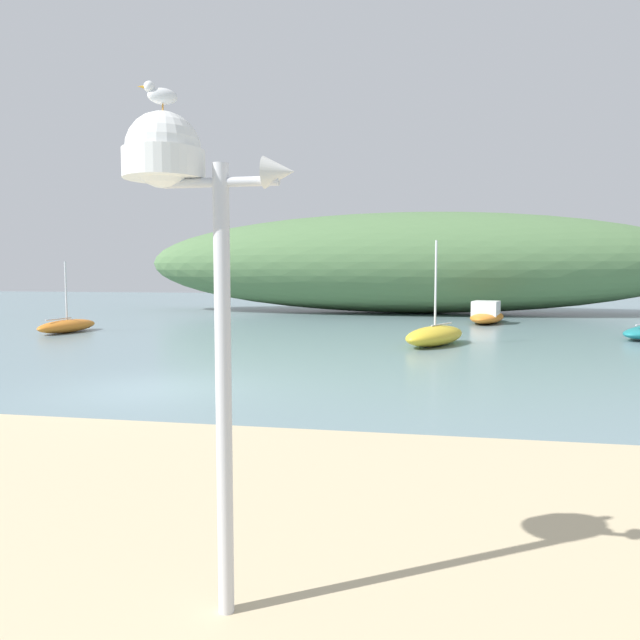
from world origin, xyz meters
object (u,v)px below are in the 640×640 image
at_px(seagull_on_radar, 160,94).
at_px(motorboat_by_sandbar, 487,315).
at_px(sailboat_inner_mooring, 435,335).
at_px(mast_structure, 179,195).
at_px(sailboat_far_right, 67,326).

distance_m(seagull_on_radar, motorboat_by_sandbar, 29.20).
bearing_deg(seagull_on_radar, sailboat_inner_mooring, 83.11).
bearing_deg(mast_structure, sailboat_inner_mooring, 83.48).
height_order(sailboat_far_right, sailboat_inner_mooring, sailboat_inner_mooring).
bearing_deg(seagull_on_radar, motorboat_by_sandbar, 79.92).
relative_size(sailboat_inner_mooring, motorboat_by_sandbar, 0.87).
xyz_separation_m(seagull_on_radar, motorboat_by_sandbar, (5.07, 28.53, -3.62)).
relative_size(sailboat_far_right, sailboat_inner_mooring, 0.91).
bearing_deg(sailboat_inner_mooring, motorboat_by_sandbar, 74.31).
bearing_deg(mast_structure, seagull_on_radar, -176.70).
height_order(mast_structure, sailboat_far_right, mast_structure).
distance_m(sailboat_far_right, sailboat_inner_mooring, 16.61).
bearing_deg(sailboat_far_right, seagull_on_radar, -54.71).
bearing_deg(sailboat_far_right, sailboat_inner_mooring, -6.29).
xyz_separation_m(mast_structure, sailboat_far_right, (-14.41, 20.18, -3.05)).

